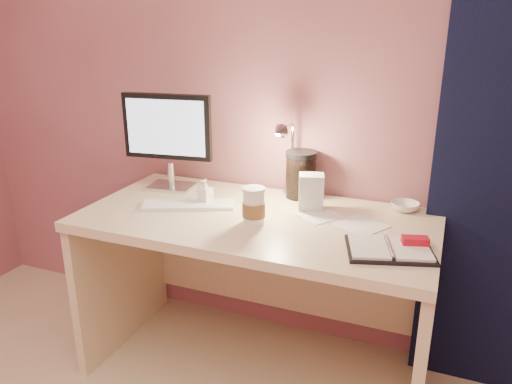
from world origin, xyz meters
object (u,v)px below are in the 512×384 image
at_px(monitor, 168,133).
at_px(keyboard, 188,205).
at_px(bowl, 405,207).
at_px(lotion_bottle, 205,192).
at_px(coffee_cup, 254,207).
at_px(desk, 263,259).
at_px(desk_lamp, 288,153).
at_px(dark_jar, 301,177).
at_px(product_box, 311,192).
at_px(planner, 392,248).

height_order(monitor, keyboard, monitor).
relative_size(keyboard, bowl, 3.33).
bearing_deg(monitor, lotion_bottle, -34.93).
bearing_deg(coffee_cup, desk, 96.78).
relative_size(desk, desk_lamp, 4.12).
height_order(dark_jar, desk_lamp, desk_lamp).
height_order(lotion_bottle, product_box, product_box).
relative_size(monitor, keyboard, 1.15).
xyz_separation_m(desk, product_box, (0.18, 0.08, 0.30)).
bearing_deg(monitor, bowl, -1.80).
relative_size(desk, coffee_cup, 9.81).
xyz_separation_m(lotion_bottle, desk_lamp, (0.31, 0.17, 0.16)).
bearing_deg(lotion_bottle, planner, -12.53).
distance_m(planner, coffee_cup, 0.53).
xyz_separation_m(planner, desk_lamp, (-0.48, 0.34, 0.20)).
relative_size(planner, lotion_bottle, 3.04).
distance_m(lotion_bottle, dark_jar, 0.42).
relative_size(planner, desk_lamp, 0.97).
height_order(bowl, desk_lamp, desk_lamp).
height_order(planner, bowl, planner).
xyz_separation_m(desk, desk_lamp, (0.06, 0.14, 0.44)).
bearing_deg(desk, lotion_bottle, -174.84).
distance_m(planner, desk_lamp, 0.62).
distance_m(monitor, lotion_bottle, 0.34).
bearing_deg(product_box, planner, -55.08).
height_order(desk, product_box, product_box).
height_order(monitor, dark_jar, monitor).
bearing_deg(lotion_bottle, desk, 5.16).
xyz_separation_m(coffee_cup, dark_jar, (0.08, 0.35, 0.03)).
xyz_separation_m(dark_jar, desk_lamp, (-0.04, -0.07, 0.12)).
bearing_deg(lotion_bottle, monitor, 152.61).
relative_size(keyboard, coffee_cup, 2.64).
bearing_deg(product_box, monitor, 160.56).
relative_size(bowl, lotion_bottle, 1.04).
bearing_deg(coffee_cup, keyboard, 169.20).
bearing_deg(planner, coffee_cup, 157.13).
xyz_separation_m(bowl, product_box, (-0.36, -0.13, 0.06)).
relative_size(desk, dark_jar, 7.61).
bearing_deg(monitor, desk_lamp, -3.57).
distance_m(desk, monitor, 0.70).
xyz_separation_m(monitor, planner, (1.04, -0.30, -0.25)).
height_order(desk, planner, planner).
relative_size(monitor, bowl, 3.84).
bearing_deg(bowl, monitor, -174.26).
xyz_separation_m(keyboard, coffee_cup, (0.32, -0.06, 0.06)).
xyz_separation_m(monitor, lotion_bottle, (0.24, -0.13, -0.21)).
bearing_deg(lotion_bottle, dark_jar, 34.11).
distance_m(keyboard, planner, 0.85).
relative_size(keyboard, dark_jar, 2.05).
distance_m(monitor, coffee_cup, 0.60).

